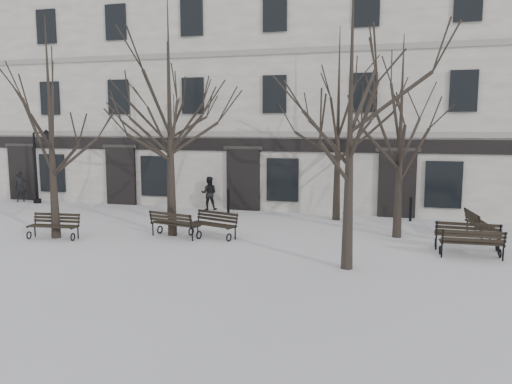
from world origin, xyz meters
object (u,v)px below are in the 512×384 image
at_px(tree_2, 351,83).
at_px(bench_1, 174,223).
at_px(bench_2, 472,242).
at_px(bench_4, 467,235).
at_px(bench_0, 54,225).
at_px(tree_0, 49,101).
at_px(tree_1, 169,91).
at_px(bench_3, 214,223).
at_px(lamp_post, 39,161).
at_px(bench_5, 478,224).

xyz_separation_m(tree_2, bench_1, (-6.32, 2.26, -4.58)).
height_order(bench_2, bench_4, bench_4).
height_order(bench_0, bench_4, bench_4).
bearing_deg(bench_0, tree_2, -11.31).
xyz_separation_m(bench_1, bench_2, (9.83, -0.16, -0.03)).
relative_size(tree_2, bench_1, 4.08).
xyz_separation_m(tree_0, bench_2, (13.90, 0.99, -4.31)).
height_order(bench_1, bench_4, bench_4).
xyz_separation_m(tree_1, tree_2, (6.56, -2.61, -0.10)).
xyz_separation_m(tree_1, bench_3, (1.57, 0.12, -4.69)).
height_order(tree_1, bench_4, tree_1).
xyz_separation_m(tree_1, bench_0, (-3.81, -1.62, -4.71)).
bearing_deg(bench_1, bench_0, 32.06).
height_order(tree_2, bench_0, tree_2).
xyz_separation_m(tree_2, bench_3, (-4.99, 2.73, -4.60)).
bearing_deg(lamp_post, tree_0, -48.07).
bearing_deg(tree_2, bench_5, 51.30).
bearing_deg(bench_0, tree_0, 97.44).
xyz_separation_m(tree_0, bench_4, (13.88, 1.91, -4.28)).
bearing_deg(bench_2, bench_1, -3.38).
height_order(tree_1, bench_2, tree_1).
bearing_deg(bench_0, lamp_post, 125.69).
distance_m(tree_2, bench_1, 8.12).
xyz_separation_m(bench_0, bench_1, (4.04, 1.28, 0.03)).
relative_size(bench_1, bench_3, 1.04).
bearing_deg(bench_2, bench_3, -6.70).
height_order(tree_1, bench_5, tree_1).
height_order(tree_2, bench_5, tree_2).
bearing_deg(lamp_post, tree_1, -27.76).
relative_size(bench_1, bench_4, 1.01).
height_order(bench_1, bench_2, bench_1).
relative_size(tree_0, bench_3, 4.01).
bearing_deg(bench_2, tree_0, 1.62).
bearing_deg(bench_3, tree_2, -10.25).
bearing_deg(tree_2, tree_1, 158.28).
bearing_deg(tree_1, bench_1, -55.67).
bearing_deg(bench_4, tree_2, 43.38).
xyz_separation_m(bench_2, lamp_post, (-19.89, 5.68, 1.70)).
bearing_deg(bench_1, lamp_post, -14.19).
bearing_deg(tree_0, bench_2, 4.06).
distance_m(bench_1, lamp_post, 11.60).
relative_size(bench_4, lamp_post, 0.52).
height_order(bench_0, lamp_post, lamp_post).
xyz_separation_m(tree_1, bench_5, (10.67, 2.53, -4.67)).
xyz_separation_m(tree_1, bench_2, (10.07, -0.51, -4.70)).
bearing_deg(bench_5, tree_1, 95.82).
relative_size(tree_1, bench_5, 4.19).
distance_m(tree_1, bench_1, 4.69).
height_order(tree_0, lamp_post, tree_0).
xyz_separation_m(tree_0, tree_1, (3.84, 1.50, 0.38)).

